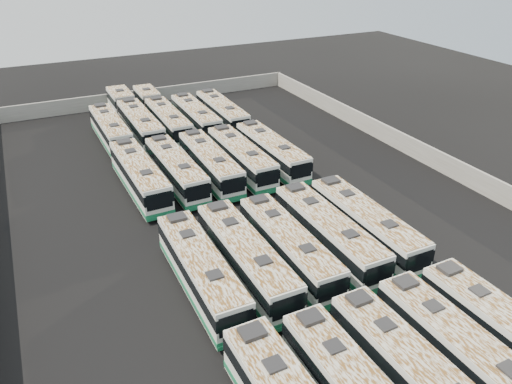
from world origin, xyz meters
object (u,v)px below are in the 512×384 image
bus_midback_center (210,163)px  bus_back_far_left (111,130)px  bus_midfront_far_left (201,271)px  bus_front_center (415,377)px  bus_midfront_right (328,233)px  bus_back_far_right (222,113)px  bus_back_left (134,117)px  bus_midback_left (176,170)px  bus_midback_far_right (272,152)px  bus_midback_right (241,157)px  bus_back_center (161,114)px  bus_midfront_left (246,258)px  bus_back_right (196,117)px  bus_midback_far_left (140,176)px  bus_midfront_center (289,247)px  bus_front_right (463,355)px  bus_midfront_far_right (365,224)px  bus_front_far_right (511,337)px

bus_midback_center → bus_back_far_left: bus_midback_center is taller
bus_midfront_far_left → bus_midback_center: bus_midfront_far_left is taller
bus_front_center → bus_back_far_left: bearing=97.8°
bus_midfront_right → bus_back_far_right: (3.63, 31.17, -0.03)m
bus_back_left → bus_midback_left: bearing=-90.2°
bus_midback_left → bus_midfront_right: bearing=-68.0°
bus_midback_far_right → bus_back_far_left: size_ratio=1.00×
bus_midback_right → bus_back_left: size_ratio=0.62×
bus_back_center → bus_midfront_far_left: bearing=-101.4°
bus_midback_right → bus_midfront_left: bearing=-113.4°
bus_midback_center → bus_back_left: 18.28m
bus_midfront_far_left → bus_front_center: bearing=-62.5°
bus_midfront_right → bus_back_right: 31.15m
bus_midfront_left → bus_midfront_right: size_ratio=1.00×
bus_midfront_far_left → bus_back_far_left: size_ratio=1.01×
bus_midback_far_left → bus_back_center: bus_midback_far_left is taller
bus_midback_far_right → bus_back_left: (-10.94, 17.90, 0.06)m
bus_midfront_center → bus_midback_left: size_ratio=0.99×
bus_back_far_left → bus_front_right: bearing=-77.4°
bus_midfront_far_left → bus_midback_far_left: (-0.10, 17.21, 0.05)m
bus_midfront_right → bus_back_far_right: bus_midfront_right is taller
bus_midfront_left → bus_back_right: bus_midfront_left is taller
bus_midfront_left → bus_midback_right: (7.30, 17.02, -0.05)m
bus_midback_left → bus_midfront_far_right: bearing=-58.8°
bus_midfront_right → bus_back_left: bearing=101.9°
bus_back_center → bus_midback_left: bearing=-101.1°
bus_front_center → bus_front_far_right: bus_front_far_right is taller
bus_front_right → bus_midfront_far_left: (-10.86, 14.05, 0.03)m
bus_front_right → bus_back_far_left: 46.85m
bus_midfront_far_left → bus_midback_center: 18.52m
bus_midback_far_left → bus_midback_center: bus_midback_far_left is taller
bus_back_center → bus_midfront_right: bearing=-83.5°
bus_midfront_far_left → bus_midfront_left: 3.54m
bus_midback_right → bus_midfront_far_left: bearing=-122.6°
bus_back_far_left → bus_midback_center: bearing=-63.9°
bus_midfront_right → bus_back_center: bus_midfront_right is taller
bus_midfront_center → bus_back_left: (-3.60, 34.90, 0.08)m
bus_front_far_right → bus_midback_right: bearing=95.5°
bus_midback_left → bus_back_right: bus_midback_left is taller
bus_back_left → bus_back_right: 8.09m
bus_front_right → bus_midback_center: 31.28m
bus_midfront_left → bus_midback_center: size_ratio=1.03×
bus_midback_center → bus_midback_far_right: 7.22m
bus_back_center → bus_back_right: size_ratio=1.55×
bus_midfront_right → bus_front_center: bearing=-104.3°
bus_midback_center → bus_back_far_left: 16.25m
bus_midback_center → bus_back_right: (3.54, 14.33, -0.02)m
bus_front_right → bus_back_right: bearing=89.3°
bus_front_far_right → bus_midback_far_right: 31.29m
bus_front_right → bus_back_far_right: bearing=84.7°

